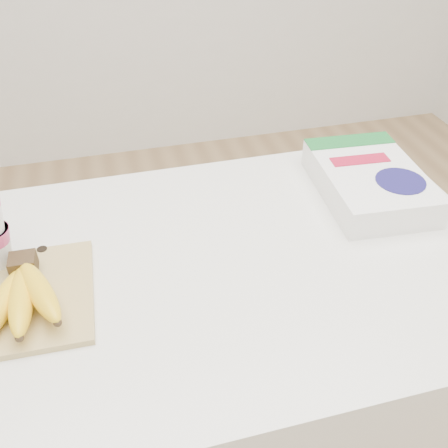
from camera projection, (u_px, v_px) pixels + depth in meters
name	position (u px, v px, depth m)	size (l,w,h in m)	color
table	(229.00, 382.00, 1.25)	(1.11, 0.74, 0.83)	white
cutting_board	(39.00, 296.00, 0.90)	(0.19, 0.26, 0.01)	tan
bananas	(21.00, 295.00, 0.86)	(0.16, 0.21, 0.07)	#382816
cereal_box	(369.00, 181.00, 1.16)	(0.24, 0.34, 0.07)	white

